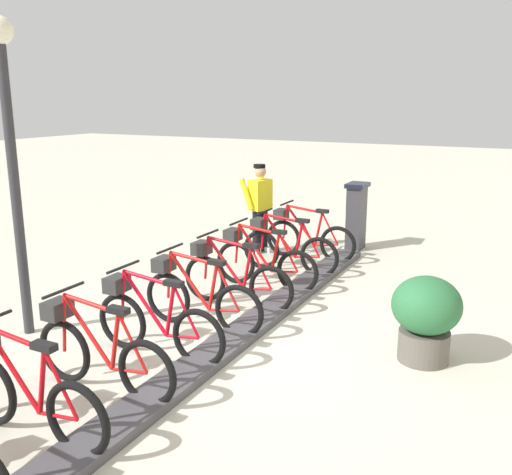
{
  "coord_description": "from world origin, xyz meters",
  "views": [
    {
      "loc": [
        -3.13,
        5.46,
        2.86
      ],
      "look_at": [
        0.5,
        -1.62,
        0.9
      ],
      "focal_mm": 40.18,
      "sensor_mm": 36.0,
      "label": 1
    }
  ],
  "objects_px": {
    "bike_docked_4": "(197,296)",
    "lamp_post": "(9,132)",
    "planter_bush": "(426,315)",
    "bike_docked_0": "(306,236)",
    "payment_kiosk": "(356,215)",
    "bike_docked_2": "(261,261)",
    "worker_near_rack": "(260,205)",
    "bike_docked_3": "(232,277)",
    "bike_docked_7": "(24,392)",
    "bike_docked_5": "(153,320)",
    "bike_docked_1": "(286,247)",
    "bike_docked_6": "(98,351)"
  },
  "relations": [
    {
      "from": "bike_docked_0",
      "to": "payment_kiosk",
      "type": "bearing_deg",
      "value": -117.43
    },
    {
      "from": "bike_docked_3",
      "to": "planter_bush",
      "type": "relative_size",
      "value": 1.77
    },
    {
      "from": "bike_docked_3",
      "to": "bike_docked_6",
      "type": "height_order",
      "value": "same"
    },
    {
      "from": "payment_kiosk",
      "to": "bike_docked_5",
      "type": "distance_m",
      "value": 5.63
    },
    {
      "from": "bike_docked_2",
      "to": "bike_docked_4",
      "type": "height_order",
      "value": "same"
    },
    {
      "from": "bike_docked_3",
      "to": "lamp_post",
      "type": "xyz_separation_m",
      "value": [
        1.81,
        1.97,
        2.04
      ]
    },
    {
      "from": "bike_docked_2",
      "to": "lamp_post",
      "type": "relative_size",
      "value": 0.46
    },
    {
      "from": "payment_kiosk",
      "to": "bike_docked_1",
      "type": "xyz_separation_m",
      "value": [
        0.57,
        2.0,
        -0.24
      ]
    },
    {
      "from": "bike_docked_2",
      "to": "worker_near_rack",
      "type": "relative_size",
      "value": 1.04
    },
    {
      "from": "bike_docked_7",
      "to": "lamp_post",
      "type": "distance_m",
      "value": 3.17
    },
    {
      "from": "bike_docked_4",
      "to": "lamp_post",
      "type": "relative_size",
      "value": 0.46
    },
    {
      "from": "bike_docked_4",
      "to": "bike_docked_5",
      "type": "relative_size",
      "value": 1.0
    },
    {
      "from": "bike_docked_7",
      "to": "planter_bush",
      "type": "bearing_deg",
      "value": -131.6
    },
    {
      "from": "bike_docked_5",
      "to": "bike_docked_7",
      "type": "height_order",
      "value": "same"
    },
    {
      "from": "bike_docked_4",
      "to": "lamp_post",
      "type": "xyz_separation_m",
      "value": [
        1.81,
        1.07,
        2.04
      ]
    },
    {
      "from": "bike_docked_4",
      "to": "bike_docked_6",
      "type": "distance_m",
      "value": 1.8
    },
    {
      "from": "bike_docked_0",
      "to": "worker_near_rack",
      "type": "height_order",
      "value": "worker_near_rack"
    },
    {
      "from": "worker_near_rack",
      "to": "payment_kiosk",
      "type": "bearing_deg",
      "value": -144.94
    },
    {
      "from": "bike_docked_1",
      "to": "planter_bush",
      "type": "bearing_deg",
      "value": 139.63
    },
    {
      "from": "bike_docked_1",
      "to": "worker_near_rack",
      "type": "xyz_separation_m",
      "value": [
        0.95,
        -0.93,
        0.48
      ]
    },
    {
      "from": "worker_near_rack",
      "to": "bike_docked_1",
      "type": "bearing_deg",
      "value": 135.69
    },
    {
      "from": "bike_docked_4",
      "to": "bike_docked_6",
      "type": "bearing_deg",
      "value": 90.0
    },
    {
      "from": "bike_docked_2",
      "to": "planter_bush",
      "type": "bearing_deg",
      "value": 152.49
    },
    {
      "from": "payment_kiosk",
      "to": "planter_bush",
      "type": "relative_size",
      "value": 1.32
    },
    {
      "from": "bike_docked_4",
      "to": "bike_docked_6",
      "type": "xyz_separation_m",
      "value": [
        0.0,
        1.8,
        0.0
      ]
    },
    {
      "from": "bike_docked_0",
      "to": "bike_docked_2",
      "type": "bearing_deg",
      "value": 90.0
    },
    {
      "from": "bike_docked_0",
      "to": "bike_docked_7",
      "type": "height_order",
      "value": "same"
    },
    {
      "from": "bike_docked_0",
      "to": "bike_docked_5",
      "type": "xyz_separation_m",
      "value": [
        0.0,
        4.5,
        0.0
      ]
    },
    {
      "from": "planter_bush",
      "to": "payment_kiosk",
      "type": "bearing_deg",
      "value": -63.46
    },
    {
      "from": "payment_kiosk",
      "to": "bike_docked_3",
      "type": "height_order",
      "value": "payment_kiosk"
    },
    {
      "from": "bike_docked_2",
      "to": "bike_docked_7",
      "type": "xyz_separation_m",
      "value": [
        0.0,
        4.5,
        0.0
      ]
    },
    {
      "from": "bike_docked_2",
      "to": "bike_docked_3",
      "type": "bearing_deg",
      "value": 90.0
    },
    {
      "from": "payment_kiosk",
      "to": "bike_docked_2",
      "type": "height_order",
      "value": "payment_kiosk"
    },
    {
      "from": "bike_docked_7",
      "to": "bike_docked_5",
      "type": "bearing_deg",
      "value": -90.0
    },
    {
      "from": "bike_docked_1",
      "to": "bike_docked_2",
      "type": "xyz_separation_m",
      "value": [
        0.0,
        0.9,
        0.0
      ]
    },
    {
      "from": "bike_docked_2",
      "to": "bike_docked_3",
      "type": "xyz_separation_m",
      "value": [
        0.0,
        0.9,
        0.0
      ]
    },
    {
      "from": "worker_near_rack",
      "to": "planter_bush",
      "type": "distance_m",
      "value": 4.93
    },
    {
      "from": "planter_bush",
      "to": "bike_docked_0",
      "type": "bearing_deg",
      "value": -49.71
    },
    {
      "from": "bike_docked_6",
      "to": "bike_docked_7",
      "type": "bearing_deg",
      "value": 90.0
    },
    {
      "from": "bike_docked_1",
      "to": "bike_docked_5",
      "type": "xyz_separation_m",
      "value": [
        0.0,
        3.6,
        0.0
      ]
    },
    {
      "from": "bike_docked_0",
      "to": "worker_near_rack",
      "type": "distance_m",
      "value": 1.07
    },
    {
      "from": "bike_docked_1",
      "to": "lamp_post",
      "type": "distance_m",
      "value": 4.65
    },
    {
      "from": "bike_docked_6",
      "to": "lamp_post",
      "type": "height_order",
      "value": "lamp_post"
    },
    {
      "from": "bike_docked_7",
      "to": "worker_near_rack",
      "type": "xyz_separation_m",
      "value": [
        0.95,
        -6.33,
        0.48
      ]
    },
    {
      "from": "bike_docked_5",
      "to": "payment_kiosk",
      "type": "bearing_deg",
      "value": -95.83
    },
    {
      "from": "bike_docked_3",
      "to": "bike_docked_4",
      "type": "xyz_separation_m",
      "value": [
        0.0,
        0.9,
        0.0
      ]
    },
    {
      "from": "bike_docked_4",
      "to": "bike_docked_3",
      "type": "bearing_deg",
      "value": -90.0
    },
    {
      "from": "bike_docked_5",
      "to": "bike_docked_1",
      "type": "bearing_deg",
      "value": -90.0
    },
    {
      "from": "lamp_post",
      "to": "planter_bush",
      "type": "distance_m",
      "value": 5.14
    },
    {
      "from": "bike_docked_5",
      "to": "worker_near_rack",
      "type": "xyz_separation_m",
      "value": [
        0.95,
        -4.53,
        0.48
      ]
    }
  ]
}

